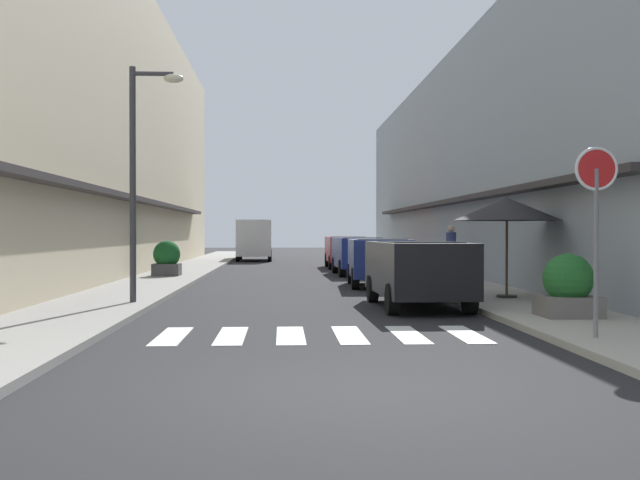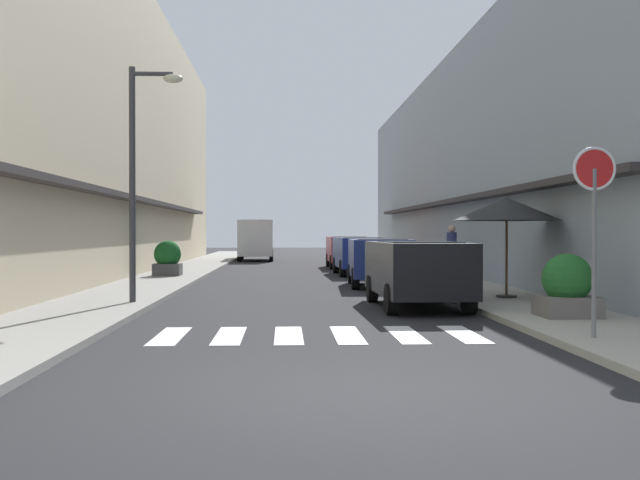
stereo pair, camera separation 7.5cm
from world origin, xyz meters
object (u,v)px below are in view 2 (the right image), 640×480
object	(u,v)px
delivery_van	(256,237)
cafe_umbrella	(507,209)
parked_car_distant	(347,248)
planter_corner	(567,288)
planter_far	(168,259)
pedestrian_walking_near	(452,250)
parked_car_mid	(379,257)
planter_midblock	(461,271)
parked_car_near	(417,266)
parked_car_far	(359,251)
round_street_sign	(594,191)
street_lamp	(141,158)

from	to	relation	value
delivery_van	cafe_umbrella	bearing A→B (deg)	-75.68
parked_car_distant	cafe_umbrella	size ratio (longest dim) A/B	1.77
planter_corner	planter_far	size ratio (longest dim) A/B	0.93
planter_corner	pedestrian_walking_near	xyz separation A→B (m)	(0.48, 11.98, 0.41)
planter_corner	pedestrian_walking_near	size ratio (longest dim) A/B	0.65
parked_car_mid	planter_far	xyz separation A→B (m)	(-7.09, 4.14, -0.20)
parked_car_distant	planter_midblock	distance (m)	15.37
parked_car_near	delivery_van	world-z (taller)	delivery_van
parked_car_far	cafe_umbrella	size ratio (longest dim) A/B	1.71
parked_car_near	cafe_umbrella	distance (m)	2.93
delivery_van	round_street_sign	world-z (taller)	round_street_sign
parked_car_far	street_lamp	bearing A→B (deg)	-115.89
parked_car_near	pedestrian_walking_near	size ratio (longest dim) A/B	2.47
parked_car_distant	planter_midblock	size ratio (longest dim) A/B	4.24
parked_car_near	parked_car_distant	world-z (taller)	same
parked_car_far	planter_corner	xyz separation A→B (m)	(2.28, -15.93, -0.27)
delivery_van	parked_car_near	bearing A→B (deg)	-80.81
parked_car_mid	pedestrian_walking_near	bearing A→B (deg)	40.43
delivery_van	pedestrian_walking_near	distance (m)	20.65
street_lamp	parked_car_near	bearing A→B (deg)	-4.28
parked_car_far	round_street_sign	size ratio (longest dim) A/B	1.55
parked_car_near	planter_corner	distance (m)	3.70
parked_car_far	round_street_sign	distance (m)	18.84
parked_car_far	round_street_sign	world-z (taller)	round_street_sign
parked_car_near	planter_corner	bearing A→B (deg)	-51.90
parked_car_mid	delivery_van	size ratio (longest dim) A/B	0.74
parked_car_mid	street_lamp	bearing A→B (deg)	-134.21
parked_car_distant	planter_far	xyz separation A→B (m)	(-7.09, -7.92, -0.20)
parked_car_mid	planter_midblock	size ratio (longest dim) A/B	3.78
parked_car_far	pedestrian_walking_near	world-z (taller)	pedestrian_walking_near
parked_car_near	parked_car_far	xyz separation A→B (m)	(0.00, 13.02, -0.00)
round_street_sign	cafe_umbrella	distance (m)	6.93
parked_car_mid	cafe_umbrella	distance (m)	6.14
delivery_van	planter_midblock	size ratio (longest dim) A/B	5.14
parked_car_near	parked_car_mid	size ratio (longest dim) A/B	1.10
pedestrian_walking_near	parked_car_near	bearing A→B (deg)	-165.03
parked_car_far	street_lamp	size ratio (longest dim) A/B	0.83
parked_car_mid	planter_midblock	xyz separation A→B (m)	(1.81, -3.20, -0.28)
parked_car_near	parked_car_mid	bearing A→B (deg)	90.00
delivery_van	pedestrian_walking_near	size ratio (longest dim) A/B	3.06
planter_midblock	street_lamp	bearing A→B (deg)	-158.79
parked_car_near	street_lamp	bearing A→B (deg)	175.72
parked_car_near	parked_car_far	size ratio (longest dim) A/B	1.01
parked_car_far	parked_car_mid	bearing A→B (deg)	-90.00
parked_car_mid	parked_car_distant	world-z (taller)	same
parked_car_distant	planter_corner	distance (m)	21.81
parked_car_far	pedestrian_walking_near	distance (m)	4.82
cafe_umbrella	parked_car_mid	bearing A→B (deg)	113.01
planter_corner	parked_car_mid	bearing A→B (deg)	103.31
parked_car_far	cafe_umbrella	distance (m)	12.12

